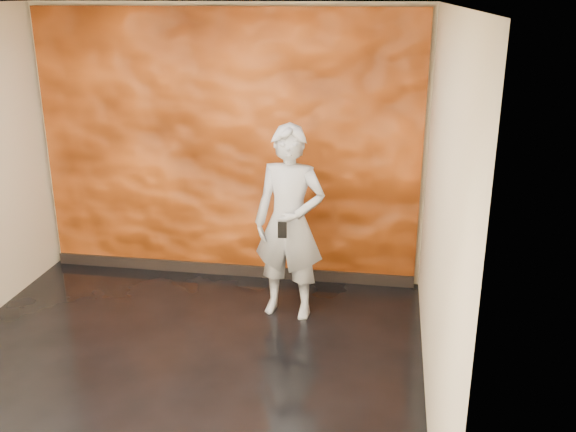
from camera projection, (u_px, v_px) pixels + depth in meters
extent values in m
cube|color=black|center=(171.00, 373.00, 5.13)|extent=(4.00, 4.00, 0.01)
cube|color=beige|center=(228.00, 146.00, 6.53)|extent=(4.00, 0.02, 2.80)
cube|color=beige|center=(440.00, 222.00, 4.36)|extent=(0.02, 4.00, 2.80)
cube|color=white|center=(145.00, 5.00, 4.20)|extent=(4.00, 4.00, 0.01)
cube|color=#D95C1A|center=(227.00, 149.00, 6.50)|extent=(3.90, 0.06, 2.75)
cube|color=black|center=(230.00, 269.00, 6.89)|extent=(3.90, 0.04, 0.12)
imported|color=#90949E|center=(290.00, 223.00, 5.81)|extent=(0.71, 0.52, 1.80)
cube|color=black|center=(282.00, 230.00, 5.54)|extent=(0.08, 0.02, 0.15)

